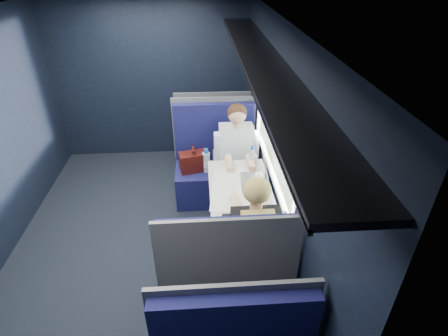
{
  "coord_description": "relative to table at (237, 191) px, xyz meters",
  "views": [
    {
      "loc": [
        0.7,
        -2.9,
        2.76
      ],
      "look_at": [
        0.9,
        0.0,
        0.95
      ],
      "focal_mm": 28.0,
      "sensor_mm": 36.0,
      "label": 1
    }
  ],
  "objects": [
    {
      "name": "ground",
      "position": [
        -1.03,
        0.0,
        -0.67
      ],
      "size": [
        2.8,
        4.2,
        0.01
      ],
      "primitive_type": "cube",
      "color": "black"
    },
    {
      "name": "room_shell",
      "position": [
        -1.01,
        0.0,
        0.81
      ],
      "size": [
        3.0,
        4.4,
        2.4
      ],
      "color": "black",
      "rests_on": "ground"
    },
    {
      "name": "table",
      "position": [
        0.0,
        0.0,
        0.0
      ],
      "size": [
        0.62,
        1.0,
        0.74
      ],
      "color": "#54565E",
      "rests_on": "ground"
    },
    {
      "name": "seat_bay_near",
      "position": [
        -0.19,
        0.87,
        -0.24
      ],
      "size": [
        1.04,
        0.62,
        1.26
      ],
      "color": "#0E0D3D",
      "rests_on": "ground"
    },
    {
      "name": "seat_bay_far",
      "position": [
        -0.18,
        -0.87,
        -0.25
      ],
      "size": [
        1.04,
        0.62,
        1.26
      ],
      "color": "#0E0D3D",
      "rests_on": "ground"
    },
    {
      "name": "seat_row_front",
      "position": [
        -0.18,
        1.8,
        -0.25
      ],
      "size": [
        1.04,
        0.51,
        1.16
      ],
      "color": "#0E0D3D",
      "rests_on": "ground"
    },
    {
      "name": "man",
      "position": [
        0.07,
        0.7,
        0.06
      ],
      "size": [
        0.53,
        0.56,
        1.32
      ],
      "color": "black",
      "rests_on": "ground"
    },
    {
      "name": "woman",
      "position": [
        0.07,
        -0.71,
        0.06
      ],
      "size": [
        0.53,
        0.56,
        1.32
      ],
      "color": "black",
      "rests_on": "ground"
    },
    {
      "name": "papers",
      "position": [
        0.01,
        -0.06,
        0.08
      ],
      "size": [
        0.6,
        0.81,
        0.01
      ],
      "primitive_type": "cube",
      "rotation": [
        0.0,
        0.0,
        -0.11
      ],
      "color": "white",
      "rests_on": "table"
    },
    {
      "name": "laptop",
      "position": [
        0.23,
        0.04,
        0.15
      ],
      "size": [
        0.28,
        0.36,
        0.26
      ],
      "color": "silver",
      "rests_on": "table"
    },
    {
      "name": "bottle_small",
      "position": [
        0.2,
        0.4,
        0.18
      ],
      "size": [
        0.07,
        0.07,
        0.23
      ],
      "color": "silver",
      "rests_on": "table"
    },
    {
      "name": "cup",
      "position": [
        0.23,
        0.44,
        0.12
      ],
      "size": [
        0.07,
        0.07,
        0.09
      ],
      "primitive_type": "cylinder",
      "color": "white",
      "rests_on": "table"
    }
  ]
}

